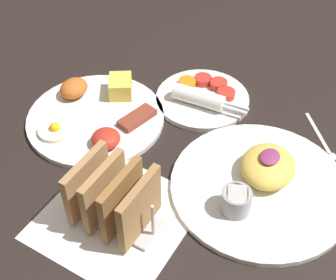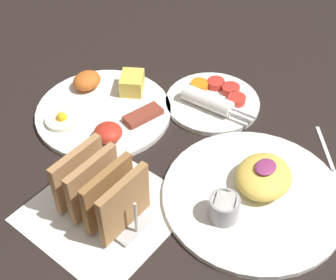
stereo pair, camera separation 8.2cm
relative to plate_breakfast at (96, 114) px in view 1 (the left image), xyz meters
name	(u,v)px [view 1 (the left image)]	position (x,y,z in m)	size (l,w,h in m)	color
ground_plane	(184,161)	(-0.01, -0.20, -0.01)	(3.00, 3.00, 0.00)	black
napkin_flat	(116,217)	(-0.18, -0.17, -0.01)	(0.22, 0.22, 0.00)	white
plate_breakfast	(96,114)	(0.00, 0.00, 0.00)	(0.26, 0.26, 0.05)	white
plate_condiments	(203,97)	(0.15, -0.15, 0.00)	(0.19, 0.20, 0.04)	white
plate_foreground	(260,182)	(0.00, -0.34, 0.00)	(0.30, 0.30, 0.06)	white
toast_rack	(113,197)	(-0.18, -0.17, 0.04)	(0.10, 0.15, 0.10)	#B7B7BC
teaspoon	(325,143)	(0.15, -0.40, -0.01)	(0.11, 0.09, 0.01)	silver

